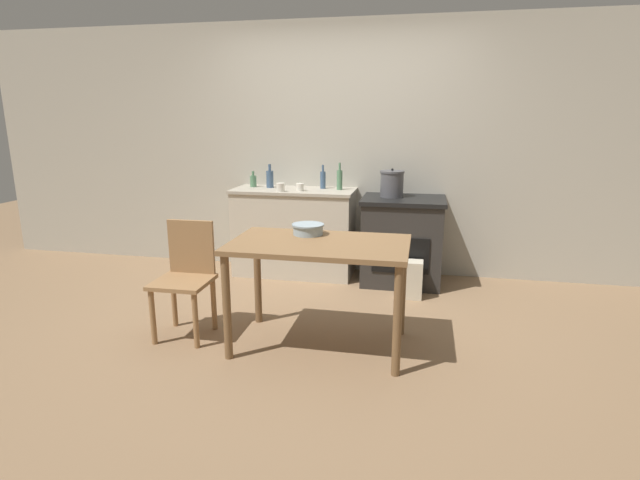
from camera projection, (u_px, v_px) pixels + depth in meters
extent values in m
plane|color=#896B4C|center=(308.00, 325.00, 3.96)|extent=(14.00, 14.00, 0.00)
cube|color=#B2AD9E|center=(342.00, 150.00, 5.16)|extent=(8.00, 0.07, 2.55)
cube|color=beige|center=(294.00, 233.00, 5.18)|extent=(1.21, 0.51, 0.86)
cube|color=#A9A08F|center=(294.00, 191.00, 5.07)|extent=(1.24, 0.54, 0.03)
cube|color=#2D2B28|center=(402.00, 242.00, 4.92)|extent=(0.76, 0.61, 0.81)
cube|color=black|center=(404.00, 200.00, 4.81)|extent=(0.80, 0.65, 0.04)
cube|color=black|center=(400.00, 256.00, 4.63)|extent=(0.53, 0.01, 0.34)
cube|color=olive|center=(319.00, 245.00, 3.44)|extent=(1.23, 0.74, 0.03)
cylinder|color=brown|center=(227.00, 308.00, 3.34)|extent=(0.06, 0.06, 0.74)
cylinder|color=brown|center=(397.00, 321.00, 3.12)|extent=(0.06, 0.06, 0.74)
cylinder|color=brown|center=(258.00, 278.00, 3.95)|extent=(0.06, 0.06, 0.74)
cylinder|color=brown|center=(402.00, 288.00, 3.73)|extent=(0.06, 0.06, 0.74)
cube|color=#997047|center=(182.00, 282.00, 3.67)|extent=(0.41, 0.41, 0.03)
cube|color=#997047|center=(191.00, 247.00, 3.79)|extent=(0.36, 0.04, 0.41)
cylinder|color=#997047|center=(153.00, 317.00, 3.59)|extent=(0.04, 0.04, 0.42)
cylinder|color=#997047|center=(196.00, 321.00, 3.53)|extent=(0.04, 0.04, 0.42)
cylinder|color=#997047|center=(174.00, 301.00, 3.91)|extent=(0.04, 0.04, 0.42)
cylinder|color=#997047|center=(214.00, 304.00, 3.85)|extent=(0.04, 0.04, 0.42)
cube|color=beige|center=(409.00, 279.00, 4.54)|extent=(0.23, 0.16, 0.35)
cylinder|color=#4C4C51|center=(392.00, 185.00, 4.84)|extent=(0.22, 0.22, 0.23)
cylinder|color=#4C4C51|center=(392.00, 172.00, 4.81)|extent=(0.24, 0.24, 0.02)
sphere|color=black|center=(392.00, 170.00, 4.81)|extent=(0.02, 0.02, 0.02)
cylinder|color=#93A8B2|center=(308.00, 229.00, 3.65)|extent=(0.22, 0.22, 0.08)
cylinder|color=#8597A0|center=(308.00, 225.00, 3.64)|extent=(0.24, 0.24, 0.01)
cylinder|color=#517F5B|center=(253.00, 181.00, 5.21)|extent=(0.07, 0.07, 0.12)
cylinder|color=#517F5B|center=(253.00, 173.00, 5.19)|extent=(0.03, 0.03, 0.05)
cylinder|color=#3D5675|center=(323.00, 180.00, 5.09)|extent=(0.06, 0.06, 0.17)
cylinder|color=#3D5675|center=(323.00, 168.00, 5.06)|extent=(0.02, 0.02, 0.07)
cylinder|color=#517F5B|center=(340.00, 180.00, 5.00)|extent=(0.06, 0.06, 0.19)
cylinder|color=#517F5B|center=(340.00, 167.00, 4.97)|extent=(0.02, 0.02, 0.08)
cylinder|color=#3D5675|center=(270.00, 179.00, 5.16)|extent=(0.07, 0.07, 0.17)
cylinder|color=#3D5675|center=(270.00, 167.00, 5.13)|extent=(0.03, 0.03, 0.07)
cylinder|color=silver|center=(281.00, 187.00, 4.89)|extent=(0.08, 0.08, 0.08)
cylinder|color=silver|center=(300.00, 187.00, 4.93)|extent=(0.07, 0.07, 0.08)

